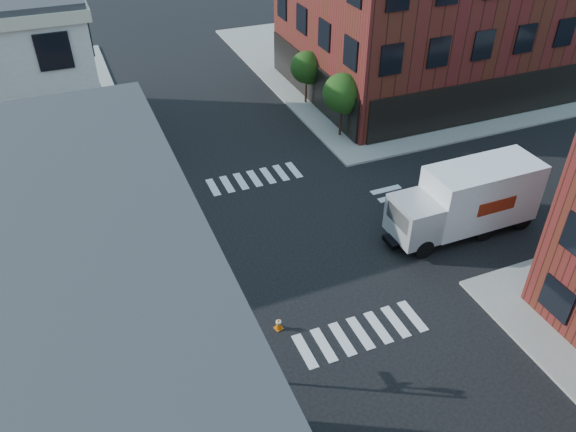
# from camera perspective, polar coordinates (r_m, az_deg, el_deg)

# --- Properties ---
(ground) EXTENTS (120.00, 120.00, 0.00)m
(ground) POSITION_cam_1_polar(r_m,az_deg,el_deg) (30.13, 1.05, -2.69)
(ground) COLOR black
(ground) RESTS_ON ground
(sidewalk_ne) EXTENTS (30.00, 30.00, 0.15)m
(sidewalk_ne) POSITION_cam_1_polar(r_m,az_deg,el_deg) (55.62, 12.89, 15.30)
(sidewalk_ne) COLOR gray
(sidewalk_ne) RESTS_ON ground
(building_ne) EXTENTS (25.00, 16.00, 12.00)m
(building_ne) POSITION_cam_1_polar(r_m,az_deg,el_deg) (49.76, 16.62, 19.57)
(building_ne) COLOR #4C1E13
(building_ne) RESTS_ON ground
(tree_near) EXTENTS (2.69, 2.69, 4.49)m
(tree_near) POSITION_cam_1_polar(r_m,az_deg,el_deg) (39.13, 5.61, 12.14)
(tree_near) COLOR black
(tree_near) RESTS_ON ground
(tree_far) EXTENTS (2.43, 2.43, 4.07)m
(tree_far) POSITION_cam_1_polar(r_m,az_deg,el_deg) (44.21, 1.95, 14.72)
(tree_far) COLOR black
(tree_far) RESTS_ON ground
(signal_pole) EXTENTS (1.29, 1.24, 4.60)m
(signal_pole) POSITION_cam_1_polar(r_m,az_deg,el_deg) (21.97, -8.32, -11.02)
(signal_pole) COLOR black
(signal_pole) RESTS_ON ground
(box_truck) EXTENTS (8.61, 2.74, 3.88)m
(box_truck) POSITION_cam_1_polar(r_m,az_deg,el_deg) (31.35, 17.84, 1.62)
(box_truck) COLOR silver
(box_truck) RESTS_ON ground
(traffic_cone) EXTENTS (0.42, 0.42, 0.63)m
(traffic_cone) POSITION_cam_1_polar(r_m,az_deg,el_deg) (25.36, -0.98, -10.87)
(traffic_cone) COLOR #DB5E09
(traffic_cone) RESTS_ON ground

